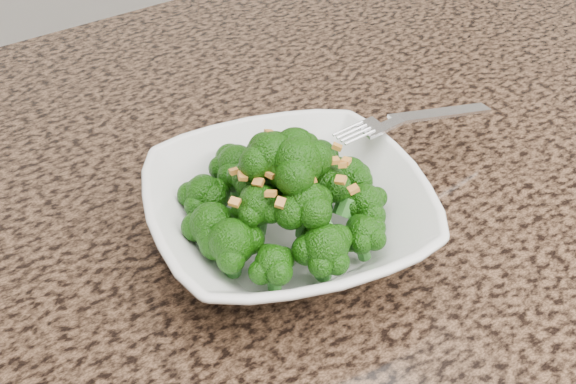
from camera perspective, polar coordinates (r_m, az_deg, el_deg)
granite_counter at (r=0.65m, az=13.04°, el=-1.86°), size 1.64×1.04×0.03m
bowl at (r=0.57m, az=0.00°, el=-1.82°), size 0.27×0.27×0.05m
broccoli_pile at (r=0.53m, az=0.00°, el=3.02°), size 0.19×0.19×0.06m
garlic_topping at (r=0.51m, az=0.00°, el=6.22°), size 0.12×0.12×0.01m
fork at (r=0.62m, az=8.39°, el=5.44°), size 0.19×0.04×0.01m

